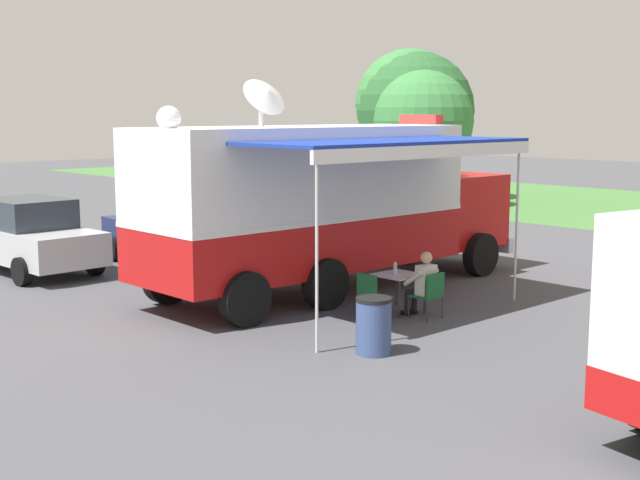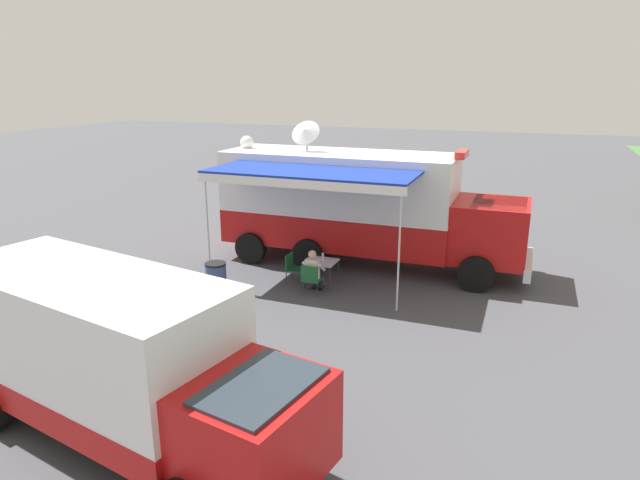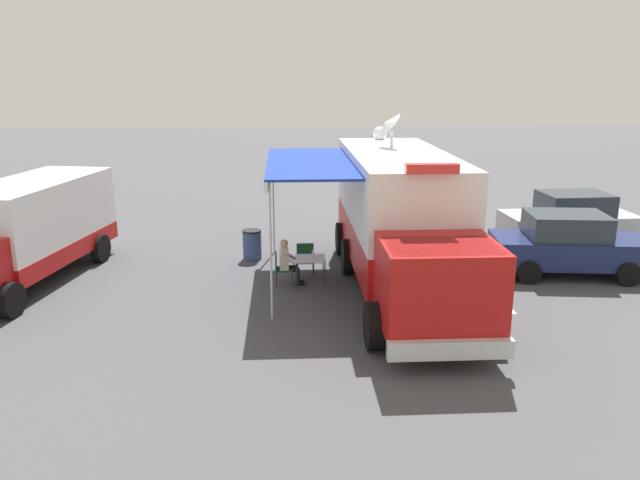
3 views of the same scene
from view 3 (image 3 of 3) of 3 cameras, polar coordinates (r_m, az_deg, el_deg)
ground_plane at (r=17.38m, az=6.84°, el=-3.52°), size 100.00×100.00×0.00m
lot_stripe at (r=17.60m, az=14.74°, el=-3.67°), size 0.14×4.80×0.01m
command_truck at (r=16.15m, az=7.41°, el=2.18°), size 4.88×9.50×4.53m
folding_table at (r=16.61m, az=-0.89°, el=-1.85°), size 0.80×0.80×0.73m
water_bottle at (r=16.57m, az=-0.64°, el=-1.31°), size 0.07×0.07×0.22m
folding_chair_at_table at (r=16.66m, az=-3.65°, el=-2.41°), size 0.48×0.48×0.87m
folding_chair_beside_table at (r=17.47m, az=-1.36°, el=-1.55°), size 0.48×0.48×0.87m
seated_responder at (r=16.62m, az=-3.00°, el=-1.94°), size 0.66×0.55×1.25m
trash_bin at (r=19.03m, az=-6.26°, el=-0.41°), size 0.57×0.57×0.91m
support_truck at (r=18.41m, az=-25.39°, el=0.65°), size 3.33×7.06×2.70m
car_behind_truck at (r=21.89m, az=21.95°, el=1.76°), size 4.27×2.15×1.76m
car_far_corner at (r=18.70m, az=21.84°, el=-0.37°), size 4.39×2.40×1.76m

